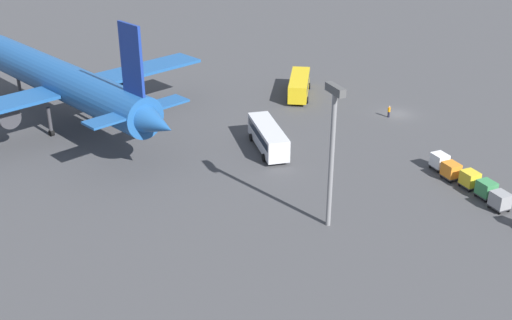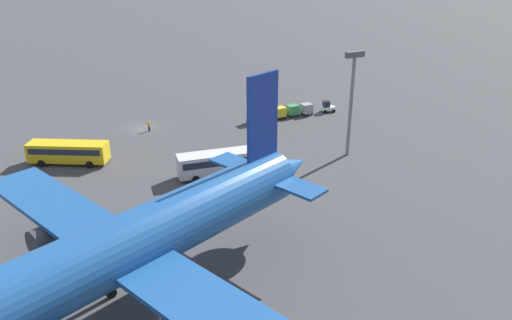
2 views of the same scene
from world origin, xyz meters
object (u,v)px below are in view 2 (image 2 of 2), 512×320
(baggage_tug, at_px, (327,107))
(cargo_cart_yellow, at_px, (280,112))
(shuttle_bus_near, at_px, (68,151))
(cargo_cart_white, at_px, (253,117))
(cargo_cart_grey, at_px, (307,109))
(cargo_cart_green, at_px, (293,110))
(worker_person, at_px, (149,126))
(shuttle_bus_far, at_px, (218,162))
(cargo_cart_orange, at_px, (268,115))
(airplane, at_px, (110,256))

(baggage_tug, relative_size, cargo_cart_yellow, 1.27)
(shuttle_bus_near, distance_m, cargo_cart_yellow, 36.04)
(shuttle_bus_near, bearing_deg, cargo_cart_white, -143.31)
(cargo_cart_grey, xyz_separation_m, cargo_cart_green, (2.65, -0.45, 0.00))
(cargo_cart_white, bearing_deg, shuttle_bus_near, 6.68)
(worker_person, height_order, cargo_cart_yellow, cargo_cart_yellow)
(shuttle_bus_far, bearing_deg, cargo_cart_white, -119.99)
(baggage_tug, xyz_separation_m, cargo_cart_orange, (12.29, -0.10, 0.25))
(cargo_cart_yellow, bearing_deg, shuttle_bus_far, 41.81)
(shuttle_bus_near, distance_m, cargo_cart_grey, 41.28)
(shuttle_bus_near, xyz_separation_m, baggage_tug, (-45.48, -3.07, -0.91))
(cargo_cart_green, relative_size, cargo_cart_yellow, 1.00)
(baggage_tug, relative_size, worker_person, 1.50)
(cargo_cart_white, bearing_deg, worker_person, -13.86)
(shuttle_bus_near, relative_size, cargo_cart_green, 5.28)
(airplane, bearing_deg, cargo_cart_white, -149.79)
(cargo_cart_yellow, bearing_deg, cargo_cart_green, -179.05)
(airplane, bearing_deg, cargo_cart_yellow, -154.08)
(cargo_cart_grey, bearing_deg, shuttle_bus_near, 4.61)
(airplane, distance_m, worker_person, 46.12)
(cargo_cart_green, height_order, cargo_cart_orange, same)
(baggage_tug, bearing_deg, cargo_cart_green, 6.03)
(shuttle_bus_far, distance_m, cargo_cart_grey, 29.09)
(shuttle_bus_near, bearing_deg, baggage_tug, -146.12)
(cargo_cart_green, height_order, cargo_cart_yellow, same)
(baggage_tug, bearing_deg, shuttle_bus_far, 41.23)
(shuttle_bus_far, height_order, worker_person, shuttle_bus_far)
(cargo_cart_grey, distance_m, cargo_cart_orange, 7.94)
(shuttle_bus_far, height_order, baggage_tug, shuttle_bus_far)
(cargo_cart_yellow, bearing_deg, worker_person, -10.31)
(shuttle_bus_near, relative_size, cargo_cart_yellow, 5.28)
(cargo_cart_orange, bearing_deg, shuttle_bus_near, 5.46)
(shuttle_bus_near, height_order, cargo_cart_orange, shuttle_bus_near)
(worker_person, distance_m, cargo_cart_green, 25.25)
(cargo_cart_yellow, height_order, cargo_cart_orange, same)
(cargo_cart_green, bearing_deg, worker_person, -9.14)
(worker_person, bearing_deg, baggage_tug, 171.63)
(airplane, height_order, cargo_cart_yellow, airplane)
(shuttle_bus_far, distance_m, baggage_tug, 32.66)
(cargo_cart_grey, xyz_separation_m, cargo_cart_yellow, (5.29, -0.40, 0.00))
(cargo_cart_green, distance_m, cargo_cart_orange, 5.33)
(airplane, relative_size, cargo_cart_white, 23.05)
(shuttle_bus_far, height_order, cargo_cart_yellow, shuttle_bus_far)
(worker_person, xyz_separation_m, cargo_cart_white, (-16.99, 4.19, 0.32))
(shuttle_bus_near, distance_m, worker_person, 15.66)
(worker_person, relative_size, cargo_cart_orange, 0.84)
(cargo_cart_green, xyz_separation_m, cargo_cart_yellow, (2.65, 0.04, 0.00))
(baggage_tug, distance_m, cargo_cart_orange, 12.29)
(shuttle_bus_far, relative_size, cargo_cart_orange, 5.31)
(baggage_tug, bearing_deg, cargo_cart_white, 9.70)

